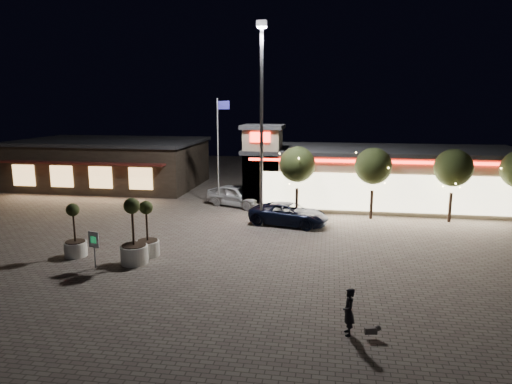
% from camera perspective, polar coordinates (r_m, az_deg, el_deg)
% --- Properties ---
extents(ground, '(90.00, 90.00, 0.00)m').
position_cam_1_polar(ground, '(21.97, -7.77, -9.47)').
color(ground, '#685E54').
rests_on(ground, ground).
extents(retail_building, '(20.40, 8.40, 6.10)m').
position_cam_1_polar(retail_building, '(36.01, 14.50, 2.03)').
color(retail_building, tan).
rests_on(retail_building, ground).
extents(restaurant_building, '(16.40, 11.00, 4.30)m').
position_cam_1_polar(restaurant_building, '(44.79, -17.60, 3.53)').
color(restaurant_building, '#382D23').
rests_on(restaurant_building, ground).
extents(floodlight_pole, '(0.60, 0.40, 12.38)m').
position_cam_1_polar(floodlight_pole, '(27.94, 0.70, 9.76)').
color(floodlight_pole, gray).
rests_on(floodlight_pole, ground).
extents(flagpole, '(0.95, 0.10, 8.00)m').
position_cam_1_polar(flagpole, '(33.74, -4.63, 6.10)').
color(flagpole, white).
rests_on(flagpole, ground).
extents(string_tree_a, '(2.42, 2.42, 4.79)m').
position_cam_1_polar(string_tree_a, '(30.98, 5.19, 3.43)').
color(string_tree_a, '#332319').
rests_on(string_tree_a, ground).
extents(string_tree_b, '(2.42, 2.42, 4.79)m').
position_cam_1_polar(string_tree_b, '(31.03, 14.45, 3.14)').
color(string_tree_b, '#332319').
rests_on(string_tree_b, ground).
extents(string_tree_c, '(2.42, 2.42, 4.79)m').
position_cam_1_polar(string_tree_c, '(31.87, 23.44, 2.77)').
color(string_tree_c, '#332319').
rests_on(string_tree_c, ground).
extents(pickup_truck, '(5.40, 3.30, 1.40)m').
position_cam_1_polar(pickup_truck, '(29.19, 4.13, -2.75)').
color(pickup_truck, black).
rests_on(pickup_truck, ground).
extents(white_sedan, '(5.01, 3.59, 1.59)m').
position_cam_1_polar(white_sedan, '(34.35, -2.50, -0.45)').
color(white_sedan, silver).
rests_on(white_sedan, ground).
extents(pedestrian, '(0.48, 0.65, 1.63)m').
position_cam_1_polar(pedestrian, '(16.06, 11.51, -14.46)').
color(pedestrian, black).
rests_on(pedestrian, ground).
extents(dog, '(0.55, 0.27, 0.30)m').
position_cam_1_polar(dog, '(16.25, 14.44, -16.34)').
color(dog, '#59514C').
rests_on(dog, ground).
extents(planter_left, '(1.12, 1.12, 2.75)m').
position_cam_1_polar(planter_left, '(24.94, -21.67, -5.60)').
color(planter_left, white).
rests_on(planter_left, ground).
extents(planter_mid, '(1.32, 1.32, 3.25)m').
position_cam_1_polar(planter_mid, '(22.93, -15.03, -6.22)').
color(planter_mid, white).
rests_on(planter_mid, ground).
extents(planter_right, '(1.17, 1.17, 2.87)m').
position_cam_1_polar(planter_right, '(23.88, -13.41, -5.74)').
color(planter_right, white).
rests_on(planter_right, ground).
extents(valet_sign, '(0.58, 0.21, 1.78)m').
position_cam_1_polar(valet_sign, '(22.72, -19.61, -6.01)').
color(valet_sign, gray).
rests_on(valet_sign, ground).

